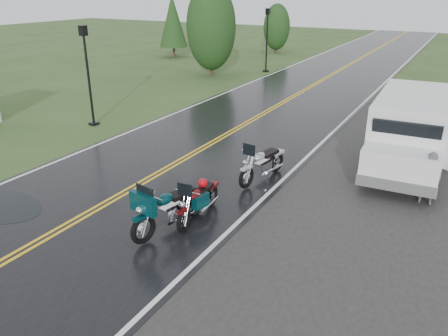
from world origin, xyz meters
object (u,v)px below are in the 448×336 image
(motorcycle_teal, at_px, (142,218))
(lamp_post_far_left, at_px, (267,40))
(lamp_post_near_left, at_px, (88,77))
(van_white, at_px, (370,146))
(person_at_van, at_px, (429,179))
(motorcycle_silver, at_px, (246,169))
(motorcycle_red, at_px, (183,211))

(motorcycle_teal, xyz_separation_m, lamp_post_far_left, (-6.94, 22.77, 1.48))
(lamp_post_near_left, bearing_deg, motorcycle_teal, -39.32)
(motorcycle_teal, relative_size, lamp_post_near_left, 0.57)
(van_white, bearing_deg, lamp_post_near_left, 175.05)
(motorcycle_teal, distance_m, lamp_post_near_left, 10.79)
(motorcycle_teal, distance_m, van_white, 7.37)
(van_white, height_order, person_at_van, van_white)
(motorcycle_silver, relative_size, lamp_post_far_left, 0.52)
(lamp_post_near_left, bearing_deg, lamp_post_far_left, 85.24)
(motorcycle_red, bearing_deg, motorcycle_teal, -125.61)
(person_at_van, xyz_separation_m, lamp_post_far_left, (-12.57, 17.17, 1.44))
(motorcycle_red, distance_m, van_white, 6.32)
(motorcycle_silver, bearing_deg, lamp_post_far_left, 121.92)
(person_at_van, height_order, lamp_post_far_left, lamp_post_far_left)
(motorcycle_teal, bearing_deg, lamp_post_far_left, 117.36)
(person_at_van, bearing_deg, lamp_post_far_left, -51.41)
(motorcycle_silver, distance_m, person_at_van, 5.14)
(motorcycle_red, bearing_deg, motorcycle_silver, 81.06)
(van_white, bearing_deg, lamp_post_far_left, 120.51)
(lamp_post_near_left, bearing_deg, motorcycle_silver, -17.27)
(motorcycle_teal, height_order, person_at_van, person_at_van)
(motorcycle_red, relative_size, lamp_post_near_left, 0.49)
(motorcycle_silver, distance_m, lamp_post_far_left, 20.38)
(motorcycle_red, xyz_separation_m, van_white, (3.28, 5.37, 0.61))
(motorcycle_teal, relative_size, person_at_van, 1.60)
(lamp_post_far_left, bearing_deg, motorcycle_red, -71.12)
(motorcycle_red, height_order, motorcycle_silver, motorcycle_silver)
(motorcycle_silver, bearing_deg, person_at_van, 28.23)
(motorcycle_silver, xyz_separation_m, lamp_post_near_left, (-9.03, 2.81, 1.48))
(motorcycle_red, distance_m, motorcycle_silver, 3.07)
(motorcycle_silver, xyz_separation_m, van_white, (3.06, 2.31, 0.56))
(motorcycle_teal, distance_m, lamp_post_far_left, 23.85)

